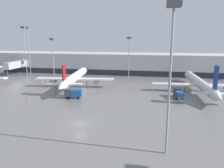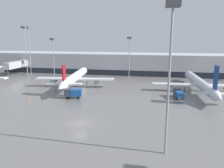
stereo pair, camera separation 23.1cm
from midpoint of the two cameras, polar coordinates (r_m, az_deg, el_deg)
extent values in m
plane|color=slate|center=(42.67, -8.23, -10.10)|extent=(320.00, 320.00, 0.00)
cube|color=#B2B2B7|center=(100.78, 3.40, 5.44)|extent=(160.00, 16.00, 9.00)
cube|color=#1E232D|center=(93.33, 2.71, 2.88)|extent=(156.80, 0.10, 2.40)
cube|color=#A8AAB2|center=(103.67, -23.65, 4.70)|extent=(2.60, 13.29, 2.80)
cylinder|color=#3F4247|center=(99.19, -25.47, 2.50)|extent=(0.44, 0.44, 3.20)
cylinder|color=silver|center=(71.05, 21.92, 0.30)|extent=(4.52, 30.67, 2.70)
cone|color=silver|center=(87.14, 19.30, 2.52)|extent=(2.73, 3.11, 2.56)
cone|color=silver|center=(54.87, 26.23, -3.33)|extent=(2.66, 4.18, 2.43)
cube|color=silver|center=(70.43, 22.04, -0.25)|extent=(28.06, 4.26, 0.44)
cube|color=silver|center=(57.79, 25.26, -2.24)|extent=(10.69, 2.09, 0.35)
cube|color=navy|center=(57.08, 25.58, 1.29)|extent=(0.50, 2.36, 6.16)
cylinder|color=slate|center=(69.06, 15.68, -0.74)|extent=(1.65, 2.94, 1.48)
cylinder|color=#2D2D33|center=(80.89, 20.15, 0.38)|extent=(0.20, 0.20, 1.42)
cylinder|color=#2D2D33|center=(69.00, 18.50, -1.41)|extent=(0.20, 0.20, 1.42)
cylinder|color=#2D2D33|center=(71.25, 25.58, -1.56)|extent=(0.20, 0.20, 1.42)
cylinder|color=silver|center=(73.25, -9.48, 1.87)|extent=(5.94, 27.35, 2.72)
cone|color=silver|center=(87.80, -7.16, 3.60)|extent=(2.92, 3.28, 2.58)
cone|color=silver|center=(58.47, -13.07, -0.84)|extent=(2.92, 4.34, 2.45)
cube|color=silver|center=(72.69, -9.59, 1.35)|extent=(25.79, 5.66, 0.44)
cube|color=silver|center=(61.33, -12.23, 0.05)|extent=(9.86, 2.62, 0.35)
cube|color=maroon|center=(60.82, -12.35, 2.67)|extent=(0.64, 2.39, 4.60)
cylinder|color=slate|center=(74.89, -14.91, 0.78)|extent=(1.83, 3.05, 1.50)
cylinder|color=slate|center=(71.48, -3.96, 0.64)|extent=(1.83, 3.05, 1.50)
cylinder|color=#2D2D33|center=(82.13, -7.97, 1.40)|extent=(0.20, 0.20, 2.07)
cylinder|color=#2D2D33|center=(73.47, -12.78, -0.03)|extent=(0.20, 0.20, 2.07)
cylinder|color=#2D2D33|center=(71.51, -6.47, -0.14)|extent=(0.20, 0.20, 2.07)
cone|color=white|center=(106.46, -26.31, 3.59)|extent=(2.79, 3.23, 2.77)
cube|color=#19478C|center=(59.14, -9.16, -2.24)|extent=(3.15, 2.65, 1.75)
cube|color=#333842|center=(59.53, -11.30, -2.14)|extent=(2.07, 2.34, 1.93)
cylinder|color=black|center=(58.95, -11.50, -3.61)|extent=(0.73, 0.38, 0.70)
cylinder|color=black|center=(60.79, -11.13, -3.12)|extent=(0.73, 0.38, 0.70)
cylinder|color=black|center=(58.45, -8.79, -3.64)|extent=(0.73, 0.38, 0.70)
cylinder|color=black|center=(60.30, -8.51, -3.15)|extent=(0.73, 0.38, 0.70)
cube|color=#19478C|center=(60.40, 17.27, -2.57)|extent=(2.08, 3.27, 1.27)
cube|color=#26282D|center=(62.67, 16.74, -1.79)|extent=(1.83, 2.08, 1.78)
cylinder|color=black|center=(62.86, 15.99, -2.86)|extent=(0.35, 0.73, 0.70)
cylinder|color=black|center=(63.21, 17.32, -2.86)|extent=(0.35, 0.73, 0.70)
cylinder|color=black|center=(59.96, 16.64, -3.62)|extent=(0.35, 0.73, 0.70)
cylinder|color=black|center=(60.33, 18.02, -3.61)|extent=(0.35, 0.73, 0.70)
cone|color=orange|center=(79.91, -25.08, -0.43)|extent=(0.48, 0.48, 0.67)
cone|color=orange|center=(85.79, -17.57, 0.89)|extent=(0.49, 0.49, 0.56)
cone|color=orange|center=(61.18, -20.97, -3.60)|extent=(0.48, 0.48, 0.72)
cylinder|color=gray|center=(89.74, 4.58, 6.72)|extent=(0.30, 0.30, 15.55)
cube|color=#4C4C51|center=(89.36, 4.67, 11.94)|extent=(1.80, 1.80, 0.80)
cylinder|color=gray|center=(29.70, 14.79, -0.35)|extent=(0.30, 0.30, 19.63)
cube|color=#4C4C51|center=(29.34, 15.92, 19.53)|extent=(1.80, 1.80, 0.80)
cylinder|color=gray|center=(104.01, -20.70, 7.91)|extent=(0.30, 0.30, 19.89)
cube|color=#4C4C51|center=(103.93, -21.13, 13.60)|extent=(1.80, 1.80, 0.80)
cylinder|color=gray|center=(102.89, -21.54, 7.82)|extent=(0.30, 0.30, 19.91)
cube|color=#4C4C51|center=(102.81, -22.00, 13.57)|extent=(1.80, 1.80, 0.80)
cylinder|color=gray|center=(96.92, -14.96, 6.59)|extent=(0.30, 0.30, 15.04)
cube|color=#4C4C51|center=(96.55, -15.21, 11.27)|extent=(1.80, 1.80, 0.80)
camera|label=1|loc=(0.12, -89.89, 0.02)|focal=35.00mm
camera|label=2|loc=(0.12, 90.11, -0.02)|focal=35.00mm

